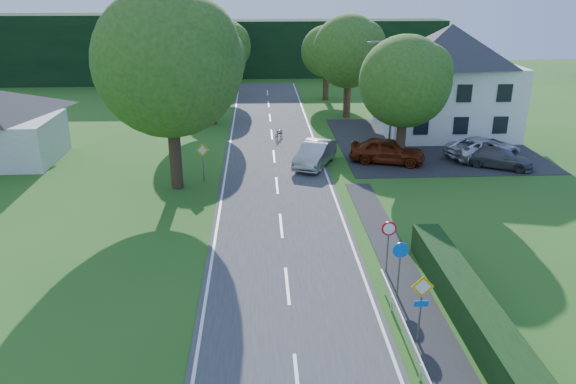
{
  "coord_description": "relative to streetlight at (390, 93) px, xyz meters",
  "views": [
    {
      "loc": [
        -1.05,
        -8.07,
        11.73
      ],
      "look_at": [
        0.37,
        18.29,
        1.75
      ],
      "focal_mm": 35.0,
      "sensor_mm": 36.0,
      "label": 1
    }
  ],
  "objects": [
    {
      "name": "tree_right_far",
      "position": [
        -1.06,
        12.0,
        0.08
      ],
      "size": [
        7.4,
        7.4,
        9.09
      ],
      "primitive_type": null,
      "color": "#244E17",
      "rests_on": "ground"
    },
    {
      "name": "tree_right_mid",
      "position": [
        0.44,
        -2.0,
        -0.17
      ],
      "size": [
        7.0,
        7.0,
        8.58
      ],
      "primitive_type": null,
      "color": "#244E17",
      "rests_on": "ground"
    },
    {
      "name": "treeline_right",
      "position": [
        -0.06,
        36.0,
        -0.96
      ],
      "size": [
        30.0,
        5.0,
        7.0
      ],
      "primitive_type": "cube",
      "color": "black",
      "rests_on": "ground"
    },
    {
      "name": "tree_main",
      "position": [
        -14.06,
        -6.0,
        1.36
      ],
      "size": [
        9.4,
        9.4,
        11.64
      ],
      "primitive_type": null,
      "color": "#244E17",
      "rests_on": "ground"
    },
    {
      "name": "sign_priority_right",
      "position": [
        -3.76,
        -22.02,
        -2.67
      ],
      "size": [
        0.78,
        0.09,
        2.59
      ],
      "color": "slate",
      "rests_on": "ground"
    },
    {
      "name": "parasol",
      "position": [
        2.18,
        5.0,
        -3.38
      ],
      "size": [
        2.57,
        2.61,
        2.08
      ],
      "primitive_type": "imported",
      "rotation": [
        0.0,
        0.0,
        -0.14
      ],
      "color": "#CF4010",
      "rests_on": "parking_pad"
    },
    {
      "name": "house_white",
      "position": [
        5.94,
        6.0,
        -0.06
      ],
      "size": [
        10.6,
        8.4,
        8.6
      ],
      "color": "white",
      "rests_on": "ground"
    },
    {
      "name": "streetlight",
      "position": [
        0.0,
        0.0,
        0.0
      ],
      "size": [
        2.03,
        0.18,
        8.0
      ],
      "color": "slate",
      "rests_on": "ground"
    },
    {
      "name": "moving_car",
      "position": [
        -5.36,
        -2.21,
        -3.61
      ],
      "size": [
        3.48,
        5.19,
        1.62
      ],
      "primitive_type": "imported",
      "rotation": [
        0.0,
        0.0,
        -0.4
      ],
      "color": "#A2A2A6",
      "rests_on": "road"
    },
    {
      "name": "parked_car_silver_b",
      "position": [
        6.51,
        -1.23,
        -3.68
      ],
      "size": [
        5.9,
        4.12,
        1.5
      ],
      "primitive_type": "imported",
      "rotation": [
        0.0,
        0.0,
        1.91
      ],
      "color": "silver",
      "rests_on": "parking_pad"
    },
    {
      "name": "motorcycle",
      "position": [
        -7.51,
        4.79,
        -3.99
      ],
      "size": [
        1.09,
        1.75,
        0.87
      ],
      "primitive_type": "imported",
      "rotation": [
        0.0,
        0.0,
        -0.34
      ],
      "color": "black",
      "rests_on": "road"
    },
    {
      "name": "parked_car_red",
      "position": [
        -0.39,
        -1.86,
        -3.57
      ],
      "size": [
        5.42,
        3.47,
        1.72
      ],
      "primitive_type": "imported",
      "rotation": [
        0.0,
        0.0,
        1.26
      ],
      "color": "#641F0B",
      "rests_on": "parking_pad"
    },
    {
      "name": "line_edge_left",
      "position": [
        -11.31,
        -10.0,
        -4.42
      ],
      "size": [
        0.12,
        80.0,
        0.01
      ],
      "primitive_type": "cube",
      "color": "white",
      "rests_on": "road"
    },
    {
      "name": "parked_car_grey",
      "position": [
        6.84,
        -3.24,
        -3.79
      ],
      "size": [
        4.69,
        3.7,
        1.27
      ],
      "primitive_type": "imported",
      "rotation": [
        0.0,
        0.0,
        1.06
      ],
      "color": "#4A494E",
      "rests_on": "parking_pad"
    },
    {
      "name": "road",
      "position": [
        -8.06,
        -10.0,
        -4.44
      ],
      "size": [
        7.0,
        80.0,
        0.04
      ],
      "primitive_type": "cube",
      "color": "#38383A",
      "rests_on": "ground"
    },
    {
      "name": "line_edge_right",
      "position": [
        -4.81,
        -10.0,
        -4.42
      ],
      "size": [
        0.12,
        80.0,
        0.01
      ],
      "primitive_type": "cube",
      "color": "white",
      "rests_on": "road"
    },
    {
      "name": "sign_speed_limit",
      "position": [
        -3.76,
        -17.03,
        -2.7
      ],
      "size": [
        0.64,
        0.11,
        2.37
      ],
      "color": "slate",
      "rests_on": "ground"
    },
    {
      "name": "line_centre",
      "position": [
        -8.06,
        -10.0,
        -4.42
      ],
      "size": [
        0.12,
        80.0,
        0.01
      ],
      "primitive_type": null,
      "color": "white",
      "rests_on": "road"
    },
    {
      "name": "tree_left_back",
      "position": [
        -12.56,
        22.0,
        -0.43
      ],
      "size": [
        6.6,
        6.6,
        8.07
      ],
      "primitive_type": null,
      "color": "#244E17",
      "rests_on": "ground"
    },
    {
      "name": "tree_right_back",
      "position": [
        -2.06,
        20.0,
        -0.68
      ],
      "size": [
        6.2,
        6.2,
        7.56
      ],
      "primitive_type": null,
      "color": "#244E17",
      "rests_on": "ground"
    },
    {
      "name": "treeline_left",
      "position": [
        -36.06,
        32.0,
        -0.46
      ],
      "size": [
        44.0,
        6.0,
        8.0
      ],
      "primitive_type": "cube",
      "color": "black",
      "rests_on": "ground"
    },
    {
      "name": "sign_priority_left",
      "position": [
        -12.56,
        -5.02,
        -2.75
      ],
      "size": [
        0.78,
        0.09,
        2.44
      ],
      "color": "slate",
      "rests_on": "ground"
    },
    {
      "name": "tree_left_far",
      "position": [
        -13.06,
        10.0,
        -0.17
      ],
      "size": [
        7.0,
        7.0,
        8.58
      ],
      "primitive_type": null,
      "color": "#244E17",
      "rests_on": "ground"
    },
    {
      "name": "sign_roundabout",
      "position": [
        -3.76,
        -19.02,
        -2.79
      ],
      "size": [
        0.64,
        0.08,
        2.37
      ],
      "color": "slate",
      "rests_on": "ground"
    },
    {
      "name": "parking_pad",
      "position": [
        3.94,
        3.0,
        -4.44
      ],
      "size": [
        14.0,
        16.0,
        0.04
      ],
      "primitive_type": "cube",
      "color": "black",
      "rests_on": "ground"
    }
  ]
}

